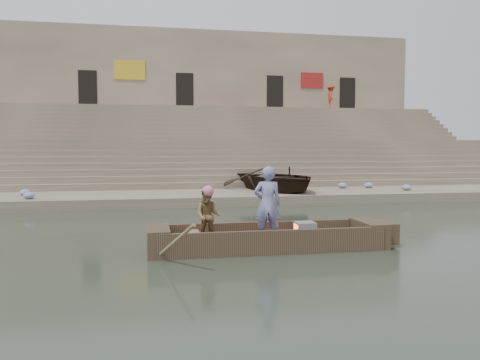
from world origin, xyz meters
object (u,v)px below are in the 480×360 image
object	(u,v)px
television	(305,230)
pedestrian	(331,97)
rowing_man	(208,216)
main_rowboat	(268,245)
standing_man	(267,204)
beached_rowboat	(277,179)

from	to	relation	value
television	pedestrian	world-z (taller)	pedestrian
rowing_man	television	distance (m)	2.36
main_rowboat	rowing_man	bearing A→B (deg)	-177.77
standing_man	television	xyz separation A→B (m)	(0.96, 0.17, -0.67)
standing_man	television	distance (m)	1.19
main_rowboat	standing_man	bearing A→B (deg)	-110.06
main_rowboat	standing_man	xyz separation A→B (m)	(-0.06, -0.17, 0.98)
main_rowboat	beached_rowboat	world-z (taller)	beached_rowboat
main_rowboat	pedestrian	size ratio (longest dim) A/B	2.73
beached_rowboat	main_rowboat	bearing A→B (deg)	-121.86
standing_man	beached_rowboat	world-z (taller)	standing_man
main_rowboat	rowing_man	xyz separation A→B (m)	(-1.42, -0.06, 0.73)
standing_man	rowing_man	world-z (taller)	standing_man
standing_man	television	bearing A→B (deg)	-162.81
rowing_man	television	size ratio (longest dim) A/B	2.72
television	main_rowboat	bearing A→B (deg)	180.00
television	pedestrian	bearing A→B (deg)	67.27
beached_rowboat	pedestrian	world-z (taller)	pedestrian
rowing_man	pedestrian	world-z (taller)	pedestrian
standing_man	pedestrian	xyz separation A→B (m)	(10.90, 23.90, 5.02)
beached_rowboat	pedestrian	size ratio (longest dim) A/B	2.90
beached_rowboat	pedestrian	bearing A→B (deg)	44.00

